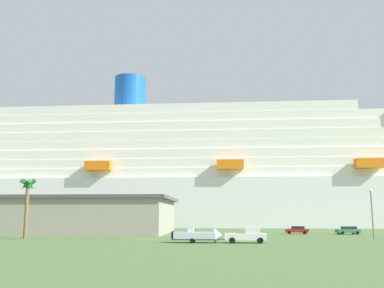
{
  "coord_description": "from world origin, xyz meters",
  "views": [
    {
      "loc": [
        9.01,
        -69.82,
        3.69
      ],
      "look_at": [
        6.66,
        33.76,
        20.77
      ],
      "focal_mm": 40.74,
      "sensor_mm": 36.0,
      "label": 1
    }
  ],
  "objects_px": {
    "palm_tree": "(28,191)",
    "parked_car_green_wagon": "(348,230)",
    "small_boat_on_trailer": "(200,236)",
    "street_lamp": "(372,206)",
    "pickup_truck": "(247,235)",
    "parked_car_red_hatchback": "(297,230)",
    "cruise_ship": "(230,178)"
  },
  "relations": [
    {
      "from": "palm_tree",
      "to": "parked_car_green_wagon",
      "type": "height_order",
      "value": "palm_tree"
    },
    {
      "from": "small_boat_on_trailer",
      "to": "palm_tree",
      "type": "relative_size",
      "value": 0.82
    },
    {
      "from": "parked_car_green_wagon",
      "to": "street_lamp",
      "type": "bearing_deg",
      "value": -95.01
    },
    {
      "from": "street_lamp",
      "to": "palm_tree",
      "type": "bearing_deg",
      "value": -178.72
    },
    {
      "from": "pickup_truck",
      "to": "small_boat_on_trailer",
      "type": "xyz_separation_m",
      "value": [
        -6.4,
        0.41,
        -0.08
      ]
    },
    {
      "from": "palm_tree",
      "to": "parked_car_red_hatchback",
      "type": "relative_size",
      "value": 2.0
    },
    {
      "from": "palm_tree",
      "to": "parked_car_green_wagon",
      "type": "xyz_separation_m",
      "value": [
        57.87,
        18.08,
        -6.78
      ]
    },
    {
      "from": "palm_tree",
      "to": "parked_car_green_wagon",
      "type": "distance_m",
      "value": 61.01
    },
    {
      "from": "street_lamp",
      "to": "parked_car_red_hatchback",
      "type": "relative_size",
      "value": 1.64
    },
    {
      "from": "cruise_ship",
      "to": "parked_car_red_hatchback",
      "type": "xyz_separation_m",
      "value": [
        9.91,
        -56.11,
        -15.36
      ]
    },
    {
      "from": "parked_car_red_hatchback",
      "to": "palm_tree",
      "type": "bearing_deg",
      "value": -157.83
    },
    {
      "from": "pickup_truck",
      "to": "parked_car_green_wagon",
      "type": "distance_m",
      "value": 36.58
    },
    {
      "from": "palm_tree",
      "to": "parked_car_red_hatchback",
      "type": "height_order",
      "value": "palm_tree"
    },
    {
      "from": "pickup_truck",
      "to": "palm_tree",
      "type": "xyz_separation_m",
      "value": [
        -34.83,
        10.33,
        6.57
      ]
    },
    {
      "from": "parked_car_green_wagon",
      "to": "cruise_ship",
      "type": "bearing_deg",
      "value": 108.95
    },
    {
      "from": "cruise_ship",
      "to": "street_lamp",
      "type": "relative_size",
      "value": 34.45
    },
    {
      "from": "parked_car_green_wagon",
      "to": "parked_car_red_hatchback",
      "type": "distance_m",
      "value": 9.97
    },
    {
      "from": "small_boat_on_trailer",
      "to": "parked_car_green_wagon",
      "type": "height_order",
      "value": "small_boat_on_trailer"
    },
    {
      "from": "small_boat_on_trailer",
      "to": "parked_car_red_hatchback",
      "type": "distance_m",
      "value": 35.39
    },
    {
      "from": "pickup_truck",
      "to": "parked_car_red_hatchback",
      "type": "xyz_separation_m",
      "value": [
        13.18,
        29.89,
        -0.21
      ]
    },
    {
      "from": "parked_car_red_hatchback",
      "to": "cruise_ship",
      "type": "bearing_deg",
      "value": 100.02
    },
    {
      "from": "pickup_truck",
      "to": "parked_car_green_wagon",
      "type": "xyz_separation_m",
      "value": [
        23.05,
        28.41,
        -0.21
      ]
    },
    {
      "from": "pickup_truck",
      "to": "street_lamp",
      "type": "xyz_separation_m",
      "value": [
        21.57,
        11.59,
        4.16
      ]
    },
    {
      "from": "small_boat_on_trailer",
      "to": "street_lamp",
      "type": "distance_m",
      "value": 30.41
    },
    {
      "from": "small_boat_on_trailer",
      "to": "cruise_ship",
      "type": "bearing_deg",
      "value": 83.56
    },
    {
      "from": "palm_tree",
      "to": "cruise_ship",
      "type": "bearing_deg",
      "value": 63.28
    },
    {
      "from": "pickup_truck",
      "to": "small_boat_on_trailer",
      "type": "distance_m",
      "value": 6.41
    },
    {
      "from": "small_boat_on_trailer",
      "to": "parked_car_green_wagon",
      "type": "bearing_deg",
      "value": 43.56
    },
    {
      "from": "cruise_ship",
      "to": "palm_tree",
      "type": "distance_m",
      "value": 85.16
    },
    {
      "from": "small_boat_on_trailer",
      "to": "parked_car_red_hatchback",
      "type": "height_order",
      "value": "small_boat_on_trailer"
    },
    {
      "from": "cruise_ship",
      "to": "parked_car_red_hatchback",
      "type": "bearing_deg",
      "value": -79.98
    },
    {
      "from": "palm_tree",
      "to": "street_lamp",
      "type": "xyz_separation_m",
      "value": [
        56.4,
        1.26,
        -2.41
      ]
    }
  ]
}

